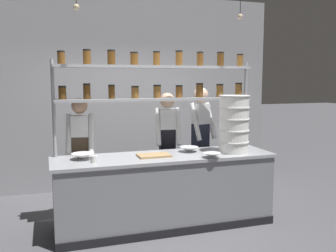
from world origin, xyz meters
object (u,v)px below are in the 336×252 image
cutting_board (154,155)px  chef_right (201,136)px  container_stack (234,124)px  prep_bowl_center_back (189,149)px  prep_bowl_near_left (212,155)px  serving_cup_front (94,159)px  spice_shelf_unit (158,86)px  prep_bowl_center_front (83,156)px  chef_center (167,142)px  chef_left (81,151)px

cutting_board → chef_right: bearing=38.0°
container_stack → prep_bowl_center_back: bearing=158.7°
prep_bowl_near_left → serving_cup_front: (-1.40, 0.18, 0.01)m
spice_shelf_unit → prep_bowl_center_front: size_ratio=9.81×
chef_center → prep_bowl_near_left: (0.26, -0.98, -0.02)m
chef_left → chef_center: 1.24m
prep_bowl_center_front → chef_right: bearing=19.7°
spice_shelf_unit → chef_left: 1.33m
cutting_board → chef_left: bearing=145.9°
spice_shelf_unit → serving_cup_front: spice_shelf_unit is taller
container_stack → chef_center: bearing=131.3°
prep_bowl_center_back → prep_bowl_near_left: bearing=-73.0°
spice_shelf_unit → prep_bowl_center_back: (0.37, -0.21, -0.83)m
prep_bowl_center_front → prep_bowl_center_back: size_ratio=1.10×
chef_left → container_stack: 2.04m
cutting_board → prep_bowl_center_back: (0.52, 0.14, 0.02)m
cutting_board → prep_bowl_center_back: size_ratio=1.62×
spice_shelf_unit → chef_left: size_ratio=1.64×
cutting_board → prep_bowl_near_left: 0.72m
prep_bowl_center_front → cutting_board: bearing=-6.1°
prep_bowl_center_front → serving_cup_front: (0.11, -0.21, 0.00)m
container_stack → prep_bowl_center_back: size_ratio=3.02×
spice_shelf_unit → prep_bowl_center_back: size_ratio=10.80×
prep_bowl_near_left → prep_bowl_center_front: bearing=165.6°
container_stack → chef_right: bearing=98.4°
chef_right → chef_center: bearing=168.8°
chef_right → serving_cup_front: (-1.69, -0.86, -0.06)m
container_stack → serving_cup_front: bearing=-178.6°
chef_right → prep_bowl_center_front: chef_right is taller
container_stack → prep_bowl_near_left: container_stack is taller
spice_shelf_unit → chef_right: (0.79, 0.39, -0.77)m
container_stack → prep_bowl_center_front: (-1.92, 0.17, -0.34)m
cutting_board → serving_cup_front: bearing=-170.9°
cutting_board → prep_bowl_center_front: prep_bowl_center_front is taller
spice_shelf_unit → prep_bowl_center_front: (-1.01, -0.25, -0.83)m
container_stack → cutting_board: container_stack is taller
chef_left → container_stack: (1.90, -0.64, 0.36)m
chef_right → prep_bowl_center_back: size_ratio=7.08×
spice_shelf_unit → cutting_board: 0.94m
spice_shelf_unit → prep_bowl_near_left: 1.17m
container_stack → serving_cup_front: 1.84m
container_stack → prep_bowl_near_left: 0.58m
spice_shelf_unit → prep_bowl_center_front: bearing=-165.9°
chef_right → container_stack: bearing=-98.2°
chef_left → chef_center: size_ratio=0.97×
chef_right → prep_bowl_near_left: 1.07m
container_stack → cutting_board: bearing=176.0°
serving_cup_front → spice_shelf_unit: bearing=27.3°
container_stack → prep_bowl_near_left: size_ratio=3.36×
spice_shelf_unit → prep_bowl_center_back: spice_shelf_unit is taller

